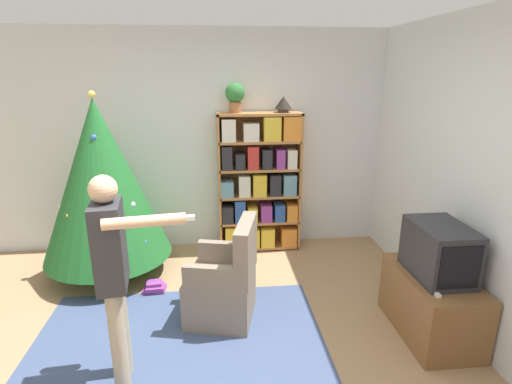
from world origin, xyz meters
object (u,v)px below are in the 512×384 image
(christmas_tree, at_px, (102,181))
(standing_person, at_px, (114,268))
(armchair, at_px, (225,285))
(table_lamp, at_px, (283,103))
(potted_plant, at_px, (235,96))
(bookshelf, at_px, (260,183))
(television, at_px, (439,251))

(christmas_tree, relative_size, standing_person, 1.28)
(armchair, bearing_deg, table_lamp, 166.19)
(standing_person, height_order, potted_plant, potted_plant)
(christmas_tree, distance_m, armchair, 1.71)
(christmas_tree, distance_m, standing_person, 1.74)
(christmas_tree, bearing_deg, potted_plant, 19.39)
(standing_person, xyz_separation_m, potted_plant, (0.92, 2.16, 0.96))
(table_lamp, bearing_deg, potted_plant, 180.00)
(armchair, bearing_deg, bookshelf, 175.05)
(bookshelf, distance_m, christmas_tree, 1.77)
(television, height_order, christmas_tree, christmas_tree)
(television, relative_size, standing_person, 0.38)
(television, xyz_separation_m, standing_person, (-2.43, -0.31, 0.14))
(bookshelf, relative_size, television, 2.89)
(christmas_tree, xyz_separation_m, armchair, (1.22, -0.96, -0.72))
(television, height_order, table_lamp, table_lamp)
(bookshelf, bearing_deg, standing_person, -119.21)
(bookshelf, bearing_deg, potted_plant, 177.99)
(television, xyz_separation_m, christmas_tree, (-2.92, 1.35, 0.29))
(potted_plant, bearing_deg, table_lamp, 0.00)
(television, bearing_deg, armchair, 166.84)
(potted_plant, bearing_deg, bookshelf, -2.01)
(standing_person, bearing_deg, christmas_tree, -170.85)
(standing_person, bearing_deg, television, 89.96)
(television, distance_m, table_lamp, 2.32)
(television, xyz_separation_m, table_lamp, (-0.96, 1.85, 1.02))
(christmas_tree, height_order, potted_plant, potted_plant)
(bookshelf, bearing_deg, armchair, -108.03)
(bookshelf, bearing_deg, television, -56.25)
(standing_person, distance_m, potted_plant, 2.53)
(bookshelf, xyz_separation_m, standing_person, (-1.20, -2.15, 0.06))
(table_lamp, bearing_deg, bookshelf, -177.86)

